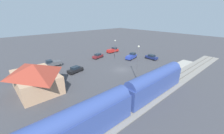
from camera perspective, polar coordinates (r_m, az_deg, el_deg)
name	(u,v)px	position (r m, az deg, el deg)	size (l,w,h in m)	color
ground_plane	(121,70)	(42.09, 3.81, -1.12)	(200.00, 200.00, 0.00)	#424247
railway_track	(165,86)	(34.71, 20.70, -7.21)	(4.80, 70.00, 0.30)	gray
platform	(150,80)	(36.39, 15.18, -5.15)	(3.20, 46.00, 0.30)	#A8A399
passenger_train	(126,97)	(23.52, 5.71, -11.95)	(2.93, 33.56, 4.98)	#33478C
station_building	(35,77)	(34.08, -28.47, -3.47)	(12.35, 8.38, 5.87)	tan
pedestrian_on_platform	(143,81)	(32.87, 12.44, -5.56)	(0.36, 0.36, 1.71)	#23284C
pedestrian_waiting_far	(159,71)	(39.95, 18.44, -1.41)	(0.36, 0.36, 1.71)	#333338
sedan_black	(75,69)	(41.13, -14.59, -0.97)	(2.79, 4.79, 1.74)	black
pickup_charcoal	(52,63)	(48.34, -22.92, 1.44)	(2.75, 5.63, 2.14)	#47494F
sedan_maroon	(98,56)	(53.38, -5.71, 4.50)	(2.88, 4.81, 1.74)	maroon
sedan_navy	(151,57)	(53.70, 15.62, 3.93)	(4.57, 2.42, 1.74)	navy
pickup_red	(113,50)	(61.30, 0.32, 6.83)	(1.99, 5.41, 2.14)	red
pickup_blue	(131,56)	(52.61, 7.83, 4.34)	(3.11, 5.70, 2.14)	#283D9E
light_pole_near_platform	(138,59)	(34.55, 10.39, 3.15)	(0.44, 0.44, 8.64)	#515156
light_pole_lot_center	(115,47)	(50.41, 1.25, 7.94)	(0.44, 0.44, 7.12)	#515156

